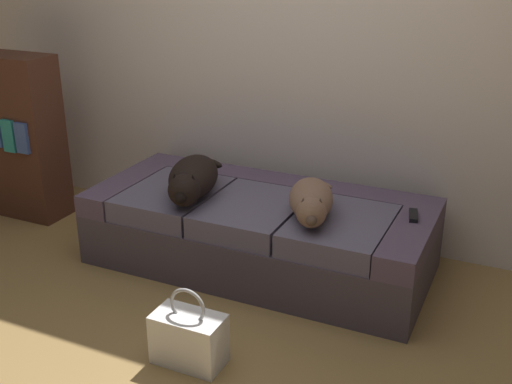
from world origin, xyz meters
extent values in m
plane|color=olive|center=(0.00, 0.00, 0.00)|extent=(10.00, 10.00, 0.00)
cube|color=silver|center=(0.00, 1.56, 1.40)|extent=(6.40, 0.10, 2.80)
cube|color=#463D48|center=(0.00, 0.98, 0.15)|extent=(1.93, 0.86, 0.30)
cube|color=#54445B|center=(-0.87, 0.98, 0.36)|extent=(0.20, 0.86, 0.13)
cube|color=#54445B|center=(0.87, 0.98, 0.36)|extent=(0.20, 0.86, 0.13)
cube|color=#54445B|center=(0.00, 1.31, 0.36)|extent=(1.53, 0.20, 0.13)
cube|color=#595269|center=(-0.51, 0.88, 0.36)|extent=(0.50, 0.65, 0.13)
cube|color=#595269|center=(0.00, 0.88, 0.36)|extent=(0.50, 0.65, 0.13)
cube|color=#595269|center=(0.51, 0.88, 0.36)|extent=(0.50, 0.65, 0.13)
ellipsoid|color=black|center=(-0.36, 0.86, 0.53)|extent=(0.40, 0.53, 0.22)
sphere|color=black|center=(-0.29, 0.65, 0.54)|extent=(0.18, 0.18, 0.18)
ellipsoid|color=black|center=(-0.27, 0.57, 0.53)|extent=(0.09, 0.12, 0.06)
cone|color=black|center=(-0.25, 0.66, 0.60)|extent=(0.05, 0.05, 0.05)
cone|color=black|center=(-0.34, 0.63, 0.60)|extent=(0.05, 0.05, 0.05)
ellipsoid|color=black|center=(-0.37, 1.08, 0.54)|extent=(0.19, 0.09, 0.05)
ellipsoid|color=#7D5D48|center=(0.35, 0.86, 0.52)|extent=(0.36, 0.46, 0.19)
sphere|color=#7D5D48|center=(0.41, 0.68, 0.52)|extent=(0.15, 0.15, 0.15)
ellipsoid|color=#4B372B|center=(0.44, 0.62, 0.51)|extent=(0.08, 0.10, 0.05)
cone|color=#4B372B|center=(0.45, 0.70, 0.58)|extent=(0.04, 0.04, 0.04)
cone|color=#4B372B|center=(0.38, 0.67, 0.58)|extent=(0.04, 0.04, 0.04)
ellipsoid|color=#7D5D48|center=(0.32, 1.05, 0.53)|extent=(0.16, 0.07, 0.04)
cube|color=black|center=(0.85, 1.06, 0.44)|extent=(0.08, 0.16, 0.02)
cube|color=silver|center=(0.10, 0.00, 0.12)|extent=(0.32, 0.18, 0.24)
torus|color=#9F9D9C|center=(0.10, 0.00, 0.29)|extent=(0.18, 0.02, 0.18)
cube|color=#4C2A1D|center=(-1.78, 1.00, 0.55)|extent=(0.56, 0.28, 1.10)
cube|color=teal|center=(-1.72, 0.84, 0.60)|extent=(0.09, 0.02, 0.21)
cube|color=#3F5DAC|center=(-1.61, 0.84, 0.60)|extent=(0.09, 0.02, 0.20)
camera|label=1|loc=(1.37, -2.02, 1.78)|focal=44.18mm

